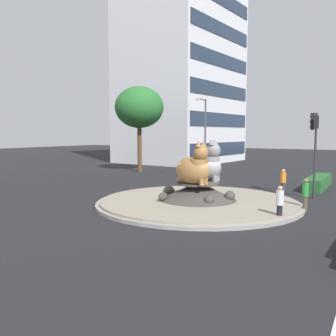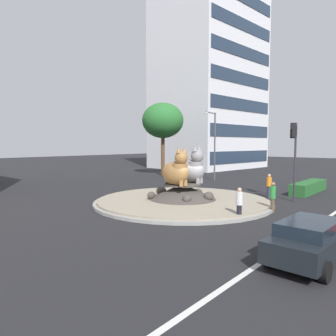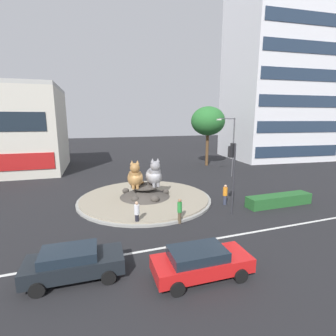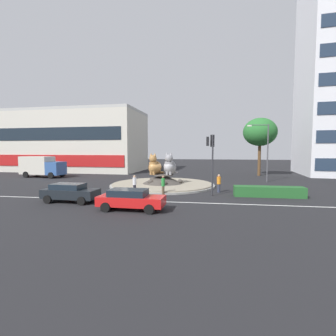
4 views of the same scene
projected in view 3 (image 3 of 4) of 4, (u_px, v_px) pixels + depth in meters
The scene contains 15 objects.
ground_plane at pixel (145, 200), 21.90m from camera, with size 160.00×160.00×0.00m, color black.
lane_centreline at pixel (179, 245), 13.98m from camera, with size 112.00×0.20×0.01m, color silver.
roundabout_island at pixel (145, 195), 21.83m from camera, with size 11.78×11.78×1.32m.
cat_statue_tabby at pixel (135, 177), 21.03m from camera, with size 1.96×2.53×2.43m.
cat_statue_grey at pixel (154, 175), 21.63m from camera, with size 1.62×2.51×2.50m.
traffic_light_mast at pixel (233, 163), 17.79m from camera, with size 0.71×0.61×5.40m.
office_tower at pixel (279, 69), 43.23m from camera, with size 17.61×14.61×31.76m.
clipped_hedge_strip at pixel (279, 200), 20.38m from camera, with size 5.90×1.20×0.90m, color #235B28.
broadleaf_tree_behind_island at pixel (208, 121), 37.00m from camera, with size 5.14×5.14×9.06m.
streetlight_arm at pixel (231, 143), 29.80m from camera, with size 2.67×0.53×7.29m.
pedestrian_green_shirt at pixel (180, 210), 16.73m from camera, with size 0.32×0.32×1.78m.
pedestrian_white_shirt at pixel (137, 213), 16.43m from camera, with size 0.35×0.35×1.70m.
pedestrian_orange_shirt at pixel (225, 194), 20.47m from camera, with size 0.37×0.37×1.73m.
sedan_on_far_lane at pixel (201, 261), 11.04m from camera, with size 4.55×2.11×1.41m.
hatchback_near_shophouse at pixel (74, 262), 10.93m from camera, with size 4.35×2.09×1.45m.
Camera 3 is at (-4.73, -20.48, 7.09)m, focal length 25.99 mm.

